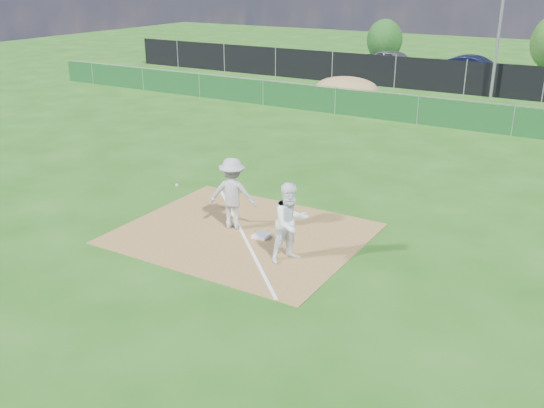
# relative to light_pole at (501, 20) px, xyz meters

# --- Properties ---
(ground) EXTENTS (90.00, 90.00, 0.00)m
(ground) POSITION_rel_light_pole_xyz_m (-1.50, -12.70, -4.00)
(ground) COLOR #1B4F11
(ground) RESTS_ON ground
(infield_dirt) EXTENTS (6.00, 5.00, 0.02)m
(infield_dirt) POSITION_rel_light_pole_xyz_m (-1.50, -21.70, -3.99)
(infield_dirt) COLOR olive
(infield_dirt) RESTS_ON ground
(foul_line) EXTENTS (5.01, 5.01, 0.01)m
(foul_line) POSITION_rel_light_pole_xyz_m (-1.50, -21.70, -3.98)
(foul_line) COLOR white
(foul_line) RESTS_ON infield_dirt
(green_fence) EXTENTS (44.00, 0.05, 1.20)m
(green_fence) POSITION_rel_light_pole_xyz_m (-1.50, -7.70, -3.40)
(green_fence) COLOR #103C18
(green_fence) RESTS_ON ground
(dirt_mound) EXTENTS (3.38, 2.60, 1.17)m
(dirt_mound) POSITION_rel_light_pole_xyz_m (-6.50, -4.20, -3.42)
(dirt_mound) COLOR olive
(dirt_mound) RESTS_ON ground
(black_fence) EXTENTS (46.00, 0.04, 1.80)m
(black_fence) POSITION_rel_light_pole_xyz_m (-1.50, 0.30, -3.10)
(black_fence) COLOR black
(black_fence) RESTS_ON ground
(parking_lot) EXTENTS (46.00, 9.00, 0.01)m
(parking_lot) POSITION_rel_light_pole_xyz_m (-1.50, 5.30, -4.00)
(parking_lot) COLOR black
(parking_lot) RESTS_ON ground
(light_pole) EXTENTS (0.16, 0.16, 8.00)m
(light_pole) POSITION_rel_light_pole_xyz_m (0.00, 0.00, 0.00)
(light_pole) COLOR slate
(light_pole) RESTS_ON ground
(first_base) EXTENTS (0.41, 0.41, 0.08)m
(first_base) POSITION_rel_light_pole_xyz_m (-0.95, -21.66, -3.94)
(first_base) COLOR white
(first_base) RESTS_ON infield_dirt
(play_at_first) EXTENTS (2.68, 1.09, 1.90)m
(play_at_first) POSITION_rel_light_pole_xyz_m (-1.90, -21.51, -3.03)
(play_at_first) COLOR #ABABAE
(play_at_first) RESTS_ON infield_dirt
(runner) EXTENTS (1.07, 1.16, 1.91)m
(runner) POSITION_rel_light_pole_xyz_m (0.30, -22.40, -3.04)
(runner) COLOR white
(runner) RESTS_ON ground
(car_left) EXTENTS (4.66, 2.97, 1.48)m
(car_left) POSITION_rel_light_pole_xyz_m (-7.51, 5.59, -3.25)
(car_left) COLOR #929499
(car_left) RESTS_ON parking_lot
(car_mid) EXTENTS (4.51, 1.91, 1.45)m
(car_mid) POSITION_rel_light_pole_xyz_m (-2.16, 5.31, -3.27)
(car_mid) COLOR black
(car_mid) RESTS_ON parking_lot
(tree_left) EXTENTS (2.61, 2.61, 3.09)m
(tree_left) POSITION_rel_light_pole_xyz_m (-9.96, 10.09, -2.41)
(tree_left) COLOR #382316
(tree_left) RESTS_ON ground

